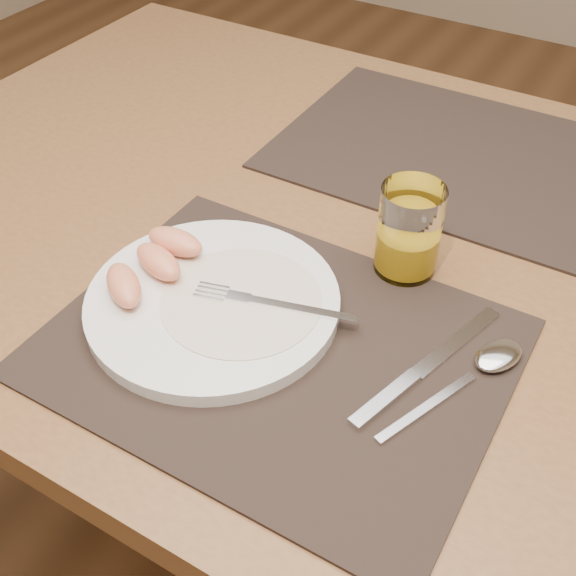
% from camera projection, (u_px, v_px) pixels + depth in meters
% --- Properties ---
extents(ground, '(5.00, 5.00, 0.00)m').
position_uv_depth(ground, '(342.00, 545.00, 1.38)').
color(ground, brown).
rests_on(ground, ground).
extents(table, '(1.40, 0.90, 0.75)m').
position_uv_depth(table, '(368.00, 286.00, 0.93)').
color(table, brown).
rests_on(table, ground).
extents(placemat_near, '(0.45, 0.35, 0.00)m').
position_uv_depth(placemat_near, '(277.00, 347.00, 0.73)').
color(placemat_near, black).
rests_on(placemat_near, table).
extents(placemat_far, '(0.45, 0.35, 0.00)m').
position_uv_depth(placemat_far, '(445.00, 152.00, 1.01)').
color(placemat_far, black).
rests_on(placemat_far, table).
extents(plate, '(0.27, 0.27, 0.02)m').
position_uv_depth(plate, '(213.00, 302.00, 0.77)').
color(plate, white).
rests_on(plate, placemat_near).
extents(plate_dressing, '(0.17, 0.17, 0.00)m').
position_uv_depth(plate_dressing, '(241.00, 300.00, 0.75)').
color(plate_dressing, white).
rests_on(plate_dressing, plate).
extents(fork, '(0.17, 0.06, 0.00)m').
position_uv_depth(fork, '(261.00, 301.00, 0.75)').
color(fork, silver).
rests_on(fork, plate).
extents(knife, '(0.07, 0.22, 0.01)m').
position_uv_depth(knife, '(416.00, 374.00, 0.70)').
color(knife, silver).
rests_on(knife, placemat_near).
extents(spoon, '(0.09, 0.19, 0.01)m').
position_uv_depth(spoon, '(488.00, 363.00, 0.71)').
color(spoon, silver).
rests_on(spoon, placemat_near).
extents(juice_glass, '(0.07, 0.07, 0.11)m').
position_uv_depth(juice_glass, '(408.00, 234.00, 0.79)').
color(juice_glass, white).
rests_on(juice_glass, placemat_near).
extents(grapefruit_wedges, '(0.08, 0.14, 0.03)m').
position_uv_depth(grapefruit_wedges, '(153.00, 262.00, 0.78)').
color(grapefruit_wedges, '#ED8C60').
rests_on(grapefruit_wedges, plate).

